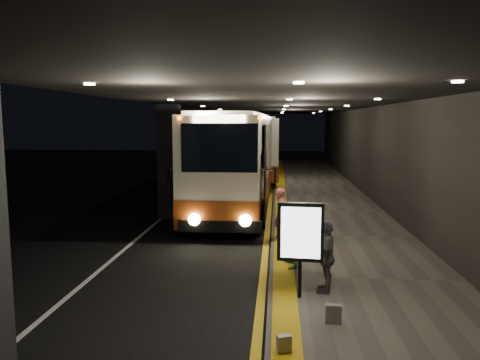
{
  "coord_description": "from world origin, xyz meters",
  "views": [
    {
      "loc": [
        2.67,
        -13.77,
        3.77
      ],
      "look_at": [
        1.36,
        2.44,
        1.7
      ],
      "focal_mm": 35.0,
      "sensor_mm": 36.0,
      "label": 1
    }
  ],
  "objects_px": {
    "coach_main": "(237,164)",
    "info_sign": "(300,234)",
    "bag_polka": "(333,314)",
    "stanchion_post": "(282,229)",
    "bag_plain": "(284,344)",
    "coach_second": "(254,149)",
    "passenger_waiting_green": "(289,234)",
    "passenger_boarding": "(281,214)",
    "passenger_waiting_grey": "(327,257)"
  },
  "relations": [
    {
      "from": "coach_main",
      "to": "info_sign",
      "type": "bearing_deg",
      "value": -77.22
    },
    {
      "from": "bag_polka",
      "to": "bag_plain",
      "type": "distance_m",
      "value": 1.45
    },
    {
      "from": "bag_polka",
      "to": "bag_plain",
      "type": "height_order",
      "value": "bag_polka"
    },
    {
      "from": "stanchion_post",
      "to": "passenger_waiting_green",
      "type": "bearing_deg",
      "value": -85.28
    },
    {
      "from": "bag_plain",
      "to": "stanchion_post",
      "type": "distance_m",
      "value": 6.27
    },
    {
      "from": "coach_main",
      "to": "stanchion_post",
      "type": "distance_m",
      "value": 7.18
    },
    {
      "from": "stanchion_post",
      "to": "passenger_boarding",
      "type": "bearing_deg",
      "value": 91.68
    },
    {
      "from": "passenger_waiting_grey",
      "to": "info_sign",
      "type": "height_order",
      "value": "info_sign"
    },
    {
      "from": "passenger_boarding",
      "to": "coach_main",
      "type": "bearing_deg",
      "value": 11.83
    },
    {
      "from": "bag_plain",
      "to": "info_sign",
      "type": "distance_m",
      "value": 2.65
    },
    {
      "from": "bag_polka",
      "to": "stanchion_post",
      "type": "bearing_deg",
      "value": 99.7
    },
    {
      "from": "info_sign",
      "to": "coach_second",
      "type": "bearing_deg",
      "value": 100.22
    },
    {
      "from": "info_sign",
      "to": "bag_polka",
      "type": "bearing_deg",
      "value": -60.68
    },
    {
      "from": "coach_main",
      "to": "coach_second",
      "type": "bearing_deg",
      "value": 90.48
    },
    {
      "from": "passenger_boarding",
      "to": "info_sign",
      "type": "bearing_deg",
      "value": 178.83
    },
    {
      "from": "passenger_waiting_green",
      "to": "stanchion_post",
      "type": "distance_m",
      "value": 1.97
    },
    {
      "from": "passenger_waiting_green",
      "to": "bag_plain",
      "type": "xyz_separation_m",
      "value": [
        -0.18,
        -4.32,
        -0.7
      ]
    },
    {
      "from": "stanchion_post",
      "to": "info_sign",
      "type": "bearing_deg",
      "value": -85.24
    },
    {
      "from": "coach_second",
      "to": "bag_plain",
      "type": "bearing_deg",
      "value": -89.5
    },
    {
      "from": "passenger_waiting_grey",
      "to": "stanchion_post",
      "type": "relative_size",
      "value": 1.47
    },
    {
      "from": "passenger_waiting_grey",
      "to": "info_sign",
      "type": "xyz_separation_m",
      "value": [
        -0.57,
        -0.38,
        0.57
      ]
    },
    {
      "from": "bag_plain",
      "to": "bag_polka",
      "type": "bearing_deg",
      "value": 51.49
    },
    {
      "from": "passenger_boarding",
      "to": "info_sign",
      "type": "distance_m",
      "value": 4.78
    },
    {
      "from": "passenger_waiting_grey",
      "to": "stanchion_post",
      "type": "bearing_deg",
      "value": -152.87
    },
    {
      "from": "passenger_boarding",
      "to": "passenger_waiting_green",
      "type": "distance_m",
      "value": 2.76
    },
    {
      "from": "bag_polka",
      "to": "passenger_waiting_grey",
      "type": "bearing_deg",
      "value": 89.1
    },
    {
      "from": "coach_main",
      "to": "bag_polka",
      "type": "xyz_separation_m",
      "value": [
        2.76,
        -11.94,
        -1.57
      ]
    },
    {
      "from": "coach_second",
      "to": "bag_polka",
      "type": "height_order",
      "value": "coach_second"
    },
    {
      "from": "passenger_boarding",
      "to": "stanchion_post",
      "type": "height_order",
      "value": "passenger_boarding"
    },
    {
      "from": "coach_main",
      "to": "coach_second",
      "type": "height_order",
      "value": "coach_main"
    },
    {
      "from": "coach_main",
      "to": "passenger_boarding",
      "type": "distance_m",
      "value": 6.35
    },
    {
      "from": "info_sign",
      "to": "passenger_waiting_grey",
      "type": "bearing_deg",
      "value": 38.2
    },
    {
      "from": "bag_plain",
      "to": "stanchion_post",
      "type": "xyz_separation_m",
      "value": [
        0.02,
        6.26,
        0.38
      ]
    },
    {
      "from": "passenger_waiting_green",
      "to": "passenger_waiting_grey",
      "type": "height_order",
      "value": "passenger_waiting_green"
    },
    {
      "from": "bag_plain",
      "to": "stanchion_post",
      "type": "relative_size",
      "value": 0.26
    },
    {
      "from": "passenger_boarding",
      "to": "bag_plain",
      "type": "relative_size",
      "value": 5.8
    },
    {
      "from": "coach_second",
      "to": "coach_main",
      "type": "bearing_deg",
      "value": -94.24
    },
    {
      "from": "coach_main",
      "to": "bag_polka",
      "type": "distance_m",
      "value": 12.36
    },
    {
      "from": "coach_main",
      "to": "passenger_waiting_grey",
      "type": "distance_m",
      "value": 10.77
    },
    {
      "from": "info_sign",
      "to": "passenger_waiting_green",
      "type": "bearing_deg",
      "value": 99.58
    },
    {
      "from": "bag_plain",
      "to": "info_sign",
      "type": "bearing_deg",
      "value": 81.47
    },
    {
      "from": "coach_second",
      "to": "bag_polka",
      "type": "xyz_separation_m",
      "value": [
        2.63,
        -23.11,
        -1.54
      ]
    },
    {
      "from": "coach_main",
      "to": "bag_polka",
      "type": "bearing_deg",
      "value": -75.84
    },
    {
      "from": "coach_main",
      "to": "info_sign",
      "type": "xyz_separation_m",
      "value": [
        2.21,
        -10.74,
        -0.41
      ]
    },
    {
      "from": "passenger_waiting_grey",
      "to": "passenger_boarding",
      "type": "bearing_deg",
      "value": -155.16
    },
    {
      "from": "bag_plain",
      "to": "coach_second",
      "type": "bearing_deg",
      "value": 94.09
    },
    {
      "from": "passenger_waiting_green",
      "to": "coach_main",
      "type": "bearing_deg",
      "value": -174.72
    },
    {
      "from": "coach_main",
      "to": "passenger_boarding",
      "type": "xyz_separation_m",
      "value": [
        1.86,
        -6.0,
        -0.95
      ]
    },
    {
      "from": "passenger_waiting_grey",
      "to": "info_sign",
      "type": "bearing_deg",
      "value": -43.72
    },
    {
      "from": "coach_second",
      "to": "passenger_boarding",
      "type": "xyz_separation_m",
      "value": [
        1.73,
        -17.17,
        -0.92
      ]
    }
  ]
}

